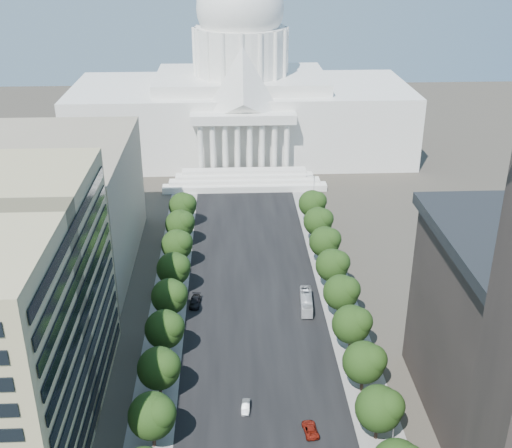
{
  "coord_description": "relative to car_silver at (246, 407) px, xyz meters",
  "views": [
    {
      "loc": [
        -5.32,
        -43.5,
        75.75
      ],
      "look_at": [
        0.67,
        84.3,
        16.73
      ],
      "focal_mm": 45.0,
      "sensor_mm": 36.0,
      "label": 1
    }
  ],
  "objects": [
    {
      "name": "streetlight_c",
      "position": [
        22.91,
        16.21,
        5.19
      ],
      "size": [
        2.61,
        0.44,
        9.0
      ],
      "color": "gray",
      "rests_on": "ground"
    },
    {
      "name": "streetlight_e",
      "position": [
        22.91,
        66.21,
        5.19
      ],
      "size": [
        2.61,
        0.44,
        9.0
      ],
      "color": "gray",
      "rests_on": "ground"
    },
    {
      "name": "tree_l_i",
      "position": [
        -14.66,
        64.01,
        5.82
      ],
      "size": [
        7.79,
        7.6,
        9.97
      ],
      "color": "#33261C",
      "rests_on": "ground"
    },
    {
      "name": "tree_l_f",
      "position": [
        -14.66,
        28.01,
        5.82
      ],
      "size": [
        7.79,
        7.6,
        9.97
      ],
      "color": "#33261C",
      "rests_on": "ground"
    },
    {
      "name": "streetlight_b",
      "position": [
        22.91,
        -8.79,
        5.19
      ],
      "size": [
        2.61,
        0.44,
        9.0
      ],
      "color": "gray",
      "rests_on": "ground"
    },
    {
      "name": "tree_l_e",
      "position": [
        -14.66,
        16.01,
        5.82
      ],
      "size": [
        7.79,
        7.6,
        9.97
      ],
      "color": "#33261C",
      "rests_on": "ground"
    },
    {
      "name": "sidewalk_right",
      "position": [
        22.01,
        46.21,
        -0.64
      ],
      "size": [
        8.0,
        260.0,
        0.02
      ],
      "primitive_type": "cube",
      "color": "gray",
      "rests_on": "ground"
    },
    {
      "name": "streetlight_d",
      "position": [
        22.91,
        41.21,
        5.19
      ],
      "size": [
        2.61,
        0.44,
        9.0
      ],
      "color": "gray",
      "rests_on": "ground"
    },
    {
      "name": "car_red",
      "position": [
        10.47,
        -5.98,
        0.02
      ],
      "size": [
        2.72,
        4.94,
        1.31
      ],
      "primitive_type": "imported",
      "rotation": [
        0.0,
        0.0,
        3.26
      ],
      "color": "maroon",
      "rests_on": "ground"
    },
    {
      "name": "tree_l_h",
      "position": [
        -14.66,
        52.01,
        5.82
      ],
      "size": [
        7.79,
        7.6,
        9.97
      ],
      "color": "#33261C",
      "rests_on": "ground"
    },
    {
      "name": "car_silver",
      "position": [
        0.0,
        0.0,
        0.0
      ],
      "size": [
        1.67,
        3.96,
        1.27
      ],
      "primitive_type": "imported",
      "rotation": [
        0.0,
        0.0,
        -0.08
      ],
      "color": "#9C9FA3",
      "rests_on": "ground"
    },
    {
      "name": "sidewalk_left",
      "position": [
        -15.99,
        46.21,
        -0.64
      ],
      "size": [
        8.0,
        260.0,
        0.02
      ],
      "primitive_type": "cube",
      "color": "gray",
      "rests_on": "ground"
    },
    {
      "name": "city_bus",
      "position": [
        14.35,
        32.48,
        0.81
      ],
      "size": [
        3.23,
        10.52,
        2.89
      ],
      "primitive_type": "imported",
      "rotation": [
        0.0,
        0.0,
        -0.08
      ],
      "color": "silver",
      "rests_on": "ground"
    },
    {
      "name": "road_asphalt",
      "position": [
        3.01,
        46.21,
        -0.64
      ],
      "size": [
        30.0,
        260.0,
        0.01
      ],
      "primitive_type": "cube",
      "color": "black",
      "rests_on": "ground"
    },
    {
      "name": "tree_r_d",
      "position": [
        21.34,
        4.01,
        5.82
      ],
      "size": [
        7.79,
        7.6,
        9.97
      ],
      "color": "#33261C",
      "rests_on": "ground"
    },
    {
      "name": "tree_l_j",
      "position": [
        -14.66,
        76.01,
        5.82
      ],
      "size": [
        7.79,
        7.6,
        9.97
      ],
      "color": "#33261C",
      "rests_on": "ground"
    },
    {
      "name": "tree_l_g",
      "position": [
        -14.66,
        40.01,
        5.82
      ],
      "size": [
        7.79,
        7.6,
        9.97
      ],
      "color": "#33261C",
      "rests_on": "ground"
    },
    {
      "name": "tree_r_j",
      "position": [
        21.34,
        76.01,
        5.82
      ],
      "size": [
        7.79,
        7.6,
        9.97
      ],
      "color": "#33261C",
      "rests_on": "ground"
    },
    {
      "name": "tree_r_g",
      "position": [
        21.34,
        40.01,
        5.82
      ],
      "size": [
        7.79,
        7.6,
        9.97
      ],
      "color": "#33261C",
      "rests_on": "ground"
    },
    {
      "name": "tree_l_d",
      "position": [
        -14.66,
        4.01,
        5.82
      ],
      "size": [
        7.79,
        7.6,
        9.97
      ],
      "color": "#33261C",
      "rests_on": "ground"
    },
    {
      "name": "tree_r_e",
      "position": [
        21.34,
        16.01,
        5.82
      ],
      "size": [
        7.79,
        7.6,
        9.97
      ],
      "color": "#33261C",
      "rests_on": "ground"
    },
    {
      "name": "tree_l_c",
      "position": [
        -14.66,
        -7.99,
        5.82
      ],
      "size": [
        7.79,
        7.6,
        9.97
      ],
      "color": "#33261C",
      "rests_on": "ground"
    },
    {
      "name": "streetlight_f",
      "position": [
        22.91,
        91.21,
        5.19
      ],
      "size": [
        2.61,
        0.44,
        9.0
      ],
      "color": "gray",
      "rests_on": "ground"
    },
    {
      "name": "tree_r_i",
      "position": [
        21.34,
        64.01,
        5.82
      ],
      "size": [
        7.79,
        7.6,
        9.97
      ],
      "color": "#33261C",
      "rests_on": "ground"
    },
    {
      "name": "capitol",
      "position": [
        3.01,
        141.1,
        19.37
      ],
      "size": [
        120.0,
        56.0,
        73.0
      ],
      "color": "white",
      "rests_on": "ground"
    },
    {
      "name": "tree_r_h",
      "position": [
        21.34,
        52.01,
        5.82
      ],
      "size": [
        7.79,
        7.6,
        9.97
      ],
      "color": "#33261C",
      "rests_on": "ground"
    },
    {
      "name": "car_dark_b",
      "position": [
        -10.09,
        34.61,
        0.15
      ],
      "size": [
        2.7,
        5.62,
        1.58
      ],
      "primitive_type": "imported",
      "rotation": [
        0.0,
        0.0,
        -0.09
      ],
      "color": "black",
      "rests_on": "ground"
    },
    {
      "name": "office_block_left_far",
      "position": [
        -44.99,
        56.21,
        14.36
      ],
      "size": [
        38.0,
        52.0,
        30.0
      ],
      "primitive_type": "cube",
      "color": "gray",
      "rests_on": "ground"
    },
    {
      "name": "tree_r_f",
      "position": [
        21.34,
        28.01,
        5.82
      ],
      "size": [
        7.79,
        7.6,
        9.97
      ],
      "color": "#33261C",
      "rests_on": "ground"
    },
    {
      "name": "tree_r_c",
      "position": [
        21.34,
        -7.99,
        5.82
      ],
      "size": [
        7.79,
        7.6,
        9.97
      ],
      "color": "#33261C",
      "rests_on": "ground"
    }
  ]
}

